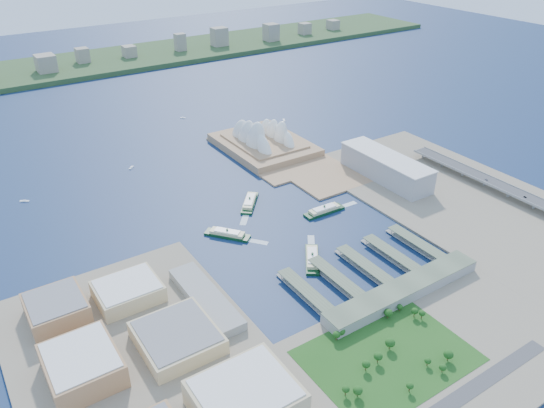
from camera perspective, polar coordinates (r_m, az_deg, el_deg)
ground at (r=659.54m, az=4.56°, el=-4.19°), size 3000.00×3000.00×0.00m
west_land at (r=495.37m, az=-12.16°, el=-18.55°), size 220.00×390.00×3.00m
south_land at (r=545.94m, az=18.46°, el=-14.13°), size 720.00×180.00×3.00m
east_land at (r=785.07m, az=20.92°, el=-0.19°), size 240.00×500.00×3.00m
peninsula at (r=899.91m, az=-0.04°, el=5.69°), size 135.00×220.00×3.00m
far_shore at (r=1493.60m, az=-19.58°, el=13.96°), size 2200.00×260.00×12.00m
opera_house at (r=902.39m, az=-0.88°, el=7.85°), size 134.00×180.00×58.00m
toaster_building at (r=817.10m, az=12.13°, el=3.88°), size 45.00×155.00×35.00m
expressway at (r=822.94m, az=24.10°, el=1.12°), size 26.00×340.00×11.85m
west_buildings at (r=508.51m, az=-13.91°, el=-14.83°), size 200.00×280.00×27.00m
ferry_wharves at (r=618.72m, az=9.86°, el=-6.61°), size 184.00×90.00×9.30m
terminal_building at (r=584.47m, az=13.93°, el=-9.04°), size 200.00×28.00×12.00m
park at (r=512.53m, az=12.43°, el=-15.04°), size 150.00×110.00×16.00m
far_skyline at (r=1466.97m, az=-19.58°, el=15.06°), size 1900.00×140.00×55.00m
ferry_a at (r=669.43m, az=-4.84°, el=-3.08°), size 48.01×54.70×11.01m
ferry_b at (r=738.05m, az=-2.42°, el=0.36°), size 51.14×55.75×11.42m
ferry_c at (r=624.79m, az=4.35°, el=-5.69°), size 46.94×57.28×11.26m
ferry_d at (r=720.90m, az=5.65°, el=-0.54°), size 59.95×16.51×11.27m
boat_a at (r=823.62m, az=-25.08°, el=0.30°), size 12.55×9.85×2.49m
boat_b at (r=871.76m, az=-14.90°, el=3.82°), size 10.14×9.84×2.83m
boat_c at (r=1038.78m, az=1.30°, el=9.01°), size 9.26×13.01×2.87m
boat_e at (r=1065.74m, az=-9.56°, el=9.14°), size 8.49×9.73×2.42m
car_b at (r=805.13m, az=25.57°, el=0.68°), size 1.45×4.16×1.37m
car_c at (r=833.67m, az=22.08°, el=2.42°), size 1.66×4.08×1.18m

